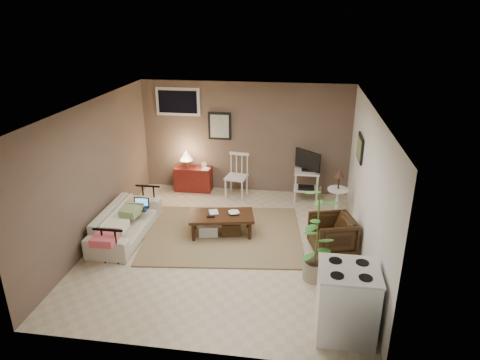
% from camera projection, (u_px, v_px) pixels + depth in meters
% --- Properties ---
extents(floor, '(5.00, 5.00, 0.00)m').
position_uv_depth(floor, '(225.00, 245.00, 7.36)').
color(floor, '#C1B293').
rests_on(floor, ground).
extents(art_back, '(0.50, 0.03, 0.60)m').
position_uv_depth(art_back, '(220.00, 126.00, 9.18)').
color(art_back, black).
extents(art_right, '(0.03, 0.60, 0.45)m').
position_uv_depth(art_right, '(360.00, 148.00, 7.47)').
color(art_right, black).
extents(window, '(0.96, 0.03, 0.60)m').
position_uv_depth(window, '(178.00, 102.00, 9.12)').
color(window, silver).
extents(rug, '(2.98, 2.50, 0.03)m').
position_uv_depth(rug, '(223.00, 234.00, 7.69)').
color(rug, olive).
rests_on(rug, floor).
extents(coffee_table, '(1.22, 0.79, 0.43)m').
position_uv_depth(coffee_table, '(221.00, 223.00, 7.60)').
color(coffee_table, '#37190F').
rests_on(coffee_table, floor).
extents(sofa, '(0.54, 1.84, 0.72)m').
position_uv_depth(sofa, '(125.00, 218.00, 7.53)').
color(sofa, beige).
rests_on(sofa, floor).
extents(sofa_pillows, '(0.35, 1.75, 0.12)m').
position_uv_depth(sofa_pillows, '(122.00, 219.00, 7.30)').
color(sofa_pillows, beige).
rests_on(sofa_pillows, sofa).
extents(sofa_end_rails, '(0.49, 1.84, 0.62)m').
position_uv_depth(sofa_end_rails, '(131.00, 221.00, 7.53)').
color(sofa_end_rails, black).
rests_on(sofa_end_rails, floor).
extents(laptop, '(0.28, 0.21, 0.19)m').
position_uv_depth(laptop, '(141.00, 205.00, 7.76)').
color(laptop, black).
rests_on(laptop, sofa).
extents(red_console, '(0.81, 0.36, 0.93)m').
position_uv_depth(red_console, '(193.00, 177.00, 9.50)').
color(red_console, maroon).
rests_on(red_console, floor).
extents(spindle_chair, '(0.49, 0.49, 0.95)m').
position_uv_depth(spindle_chair, '(237.00, 177.00, 9.14)').
color(spindle_chair, silver).
rests_on(spindle_chair, floor).
extents(tv_stand, '(0.52, 0.47, 1.09)m').
position_uv_depth(tv_stand, '(307.00, 175.00, 8.90)').
color(tv_stand, silver).
rests_on(tv_stand, floor).
extents(side_table, '(0.39, 0.39, 1.05)m').
position_uv_depth(side_table, '(338.00, 188.00, 8.04)').
color(side_table, silver).
rests_on(side_table, floor).
extents(armchair, '(0.78, 0.81, 0.68)m').
position_uv_depth(armchair, '(332.00, 233.00, 7.05)').
color(armchair, black).
rests_on(armchair, floor).
extents(potted_plant, '(0.38, 0.38, 1.51)m').
position_uv_depth(potted_plant, '(317.00, 231.00, 6.14)').
color(potted_plant, gray).
rests_on(potted_plant, floor).
extents(stove, '(0.72, 0.67, 0.94)m').
position_uv_depth(stove, '(346.00, 302.00, 5.18)').
color(stove, white).
rests_on(stove, floor).
extents(bowl, '(0.20, 0.11, 0.19)m').
position_uv_depth(bowl, '(234.00, 209.00, 7.52)').
color(bowl, '#37190F').
rests_on(bowl, coffee_table).
extents(book_table, '(0.15, 0.07, 0.21)m').
position_uv_depth(book_table, '(209.00, 208.00, 7.56)').
color(book_table, '#37190F').
rests_on(book_table, coffee_table).
extents(book_console, '(0.16, 0.05, 0.21)m').
position_uv_depth(book_console, '(202.00, 165.00, 9.27)').
color(book_console, '#37190F').
rests_on(book_console, red_console).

